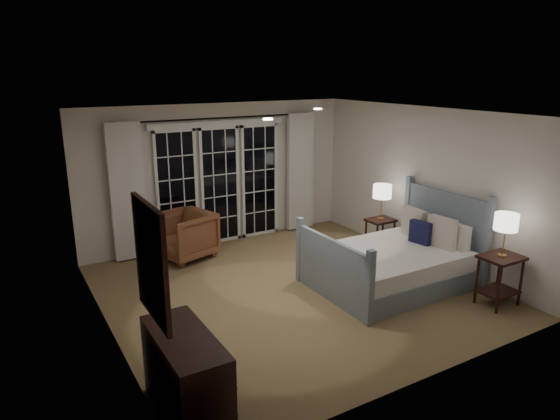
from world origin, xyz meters
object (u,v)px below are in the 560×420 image
bed (394,263)px  lamp_right (382,192)px  dresser (186,376)px  lamp_left (506,222)px  armchair (184,235)px  nightstand_right (380,230)px  nightstand_left (500,273)px

bed → lamp_right: bed is taller
dresser → lamp_left: bearing=0.4°
bed → armchair: (-2.29, 2.55, 0.07)m
lamp_left → lamp_right: bearing=90.3°
nightstand_right → lamp_right: lamp_right is taller
lamp_left → armchair: size_ratio=0.67×
bed → nightstand_left: bearing=-59.3°
bed → nightstand_left: bed is taller
nightstand_left → dresser: bearing=-179.6°
nightstand_left → armchair: bearing=128.6°
bed → nightstand_right: (0.72, 1.12, 0.06)m
lamp_left → lamp_right: (-0.01, 2.34, -0.08)m
bed → lamp_left: bearing=-59.3°
bed → dresser: bearing=-161.0°
lamp_right → dresser: bearing=-151.5°
nightstand_left → lamp_right: bearing=90.3°
bed → dresser: (-3.65, -1.25, 0.08)m
nightstand_left → armchair: (-3.02, 3.78, -0.06)m
dresser → nightstand_right: bearing=28.5°
lamp_right → nightstand_right: bearing=14.0°
lamp_right → armchair: 3.40m
nightstand_right → dresser: dresser is taller
bed → dresser: bed is taller
nightstand_right → lamp_right: size_ratio=0.98×
nightstand_right → dresser: size_ratio=0.52×
bed → lamp_left: size_ratio=3.77×
lamp_left → dresser: size_ratio=0.51×
bed → dresser: size_ratio=1.93×
nightstand_right → lamp_left: (0.01, -2.34, 0.77)m
armchair → dresser: bearing=-36.3°
armchair → dresser: 4.04m
armchair → lamp_right: bearing=47.8°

